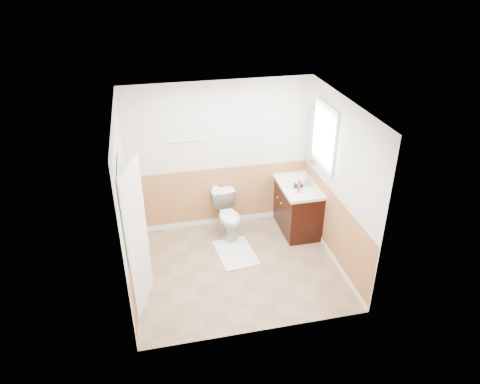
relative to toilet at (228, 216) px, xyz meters
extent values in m
plane|color=#8C7051|center=(-0.05, -0.91, -0.36)|extent=(3.00, 3.00, 0.00)
plane|color=white|center=(-0.05, -0.91, 2.14)|extent=(3.00, 3.00, 0.00)
plane|color=silver|center=(-0.05, 0.39, 0.89)|extent=(3.00, 0.00, 3.00)
plane|color=silver|center=(-0.05, -2.21, 0.89)|extent=(3.00, 0.00, 3.00)
plane|color=silver|center=(-1.55, -0.91, 0.89)|extent=(0.00, 3.00, 3.00)
plane|color=silver|center=(1.45, -0.91, 0.89)|extent=(0.00, 3.00, 3.00)
plane|color=#BD814B|center=(-0.05, 0.38, 0.14)|extent=(3.00, 0.00, 3.00)
plane|color=#BD814B|center=(-0.05, -2.19, 0.14)|extent=(3.00, 0.00, 3.00)
plane|color=#BD814B|center=(-1.54, -0.91, 0.14)|extent=(0.00, 2.60, 2.60)
plane|color=#BD814B|center=(1.44, -0.91, 0.14)|extent=(0.00, 2.60, 2.60)
imported|color=silver|center=(0.00, 0.00, 0.00)|extent=(0.47, 0.74, 0.71)
cube|color=white|center=(0.00, -0.56, -0.35)|extent=(0.63, 0.85, 0.02)
cube|color=black|center=(1.16, -0.02, 0.04)|extent=(0.55, 1.10, 0.80)
sphere|color=silver|center=(0.86, -0.12, 0.19)|extent=(0.03, 0.03, 0.03)
sphere|color=silver|center=(0.86, 0.08, 0.19)|extent=(0.03, 0.03, 0.03)
cube|color=white|center=(1.15, -0.02, 0.47)|extent=(0.60, 1.15, 0.05)
cylinder|color=white|center=(1.16, 0.13, 0.50)|extent=(0.36, 0.36, 0.02)
cylinder|color=silver|center=(1.34, 0.13, 0.56)|extent=(0.02, 0.02, 0.14)
cylinder|color=#C6335D|center=(1.06, -0.34, 0.60)|extent=(0.05, 0.05, 0.22)
imported|color=#929DA5|center=(1.28, -0.14, 0.58)|extent=(0.10, 0.10, 0.18)
cylinder|color=black|center=(1.11, -0.19, 0.53)|extent=(0.14, 0.07, 0.07)
cylinder|color=black|center=(1.08, -0.10, 0.50)|extent=(0.03, 0.03, 0.07)
cube|color=silver|center=(1.43, 0.19, 1.19)|extent=(0.02, 0.35, 0.90)
cube|color=white|center=(1.42, -0.32, 1.39)|extent=(0.04, 0.80, 1.00)
cube|color=white|center=(1.44, -0.32, 1.39)|extent=(0.01, 0.70, 0.90)
cube|color=white|center=(-1.45, -1.36, 0.66)|extent=(0.29, 0.78, 2.04)
cube|color=white|center=(-1.52, -1.36, 0.67)|extent=(0.02, 0.92, 2.10)
sphere|color=silver|center=(-1.39, -1.03, 0.59)|extent=(0.06, 0.06, 0.06)
cylinder|color=silver|center=(-0.60, 0.34, 1.24)|extent=(0.62, 0.02, 0.02)
cylinder|color=silver|center=(-0.15, 0.32, 0.34)|extent=(0.14, 0.02, 0.02)
cylinder|color=white|center=(-0.15, 0.32, 0.34)|extent=(0.10, 0.11, 0.11)
cube|color=white|center=(-0.15, 0.32, 0.23)|extent=(0.10, 0.01, 0.16)
camera|label=1|loc=(-1.18, -6.15, 3.91)|focal=33.56mm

